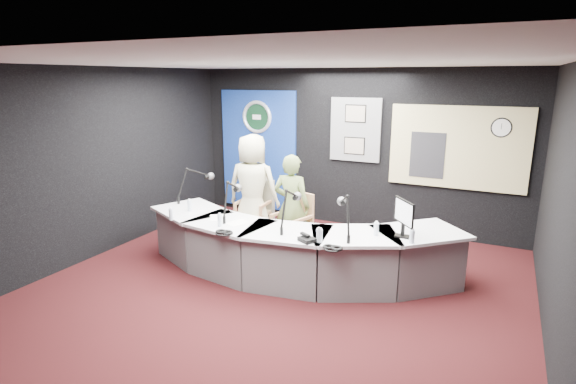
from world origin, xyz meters
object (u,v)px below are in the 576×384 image
at_px(armchair_left, 253,210).
at_px(person_woman, 292,206).
at_px(armchair_right, 291,228).
at_px(broadcast_desk, 290,249).
at_px(person_man, 253,188).

height_order(armchair_left, person_woman, person_woman).
bearing_deg(armchair_left, person_woman, -27.30).
xyz_separation_m(armchair_left, armchair_right, (0.89, -0.39, -0.07)).
xyz_separation_m(broadcast_desk, armchair_left, (-1.17, 1.02, 0.13)).
relative_size(armchair_left, armchair_right, 1.16).
bearing_deg(person_woman, armchair_left, -25.17).
bearing_deg(armchair_left, person_man, 0.00).
bearing_deg(person_man, person_woman, 147.71).
bearing_deg(armchair_right, broadcast_desk, -49.03).
distance_m(person_man, person_woman, 0.98).
bearing_deg(armchair_right, person_woman, 0.00).
relative_size(armchair_left, person_man, 0.57).
xyz_separation_m(broadcast_desk, person_woman, (-0.28, 0.63, 0.41)).
height_order(armchair_left, person_man, person_man).
distance_m(armchair_right, person_man, 1.07).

